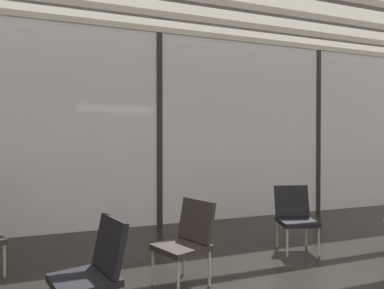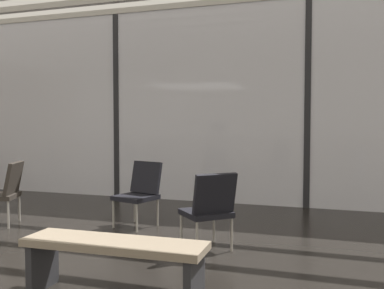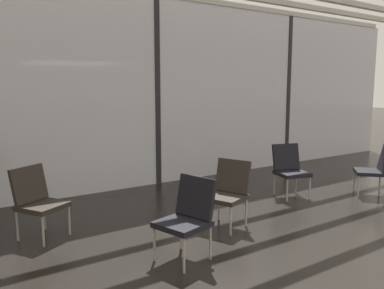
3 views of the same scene
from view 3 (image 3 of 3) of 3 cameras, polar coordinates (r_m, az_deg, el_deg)
glass_curtain_wall at (r=7.40m, az=-5.17°, el=7.46°), size 14.00×0.08×3.44m
window_mullion_1 at (r=7.40m, az=-5.17°, el=7.46°), size 0.10×0.12×3.44m
window_mullion_2 at (r=9.60m, az=13.63°, el=7.46°), size 0.10×0.12×3.44m
parked_airplane at (r=12.18m, az=-9.35°, el=9.52°), size 14.06×4.20×4.20m
lounge_chair_0 at (r=4.25m, az=-0.59°, el=-9.96°), size 0.63×0.60×0.87m
lounge_chair_1 at (r=7.33m, az=25.16°, el=-2.96°), size 0.71×0.71×0.87m
lounge_chair_2 at (r=5.18m, az=-21.55°, el=-7.19°), size 0.68×0.70×0.87m
lounge_chair_3 at (r=5.23m, az=5.25°, el=-6.47°), size 0.66×0.64×0.87m
lounge_chair_4 at (r=6.83m, az=13.96°, el=-3.18°), size 0.61×0.64×0.87m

